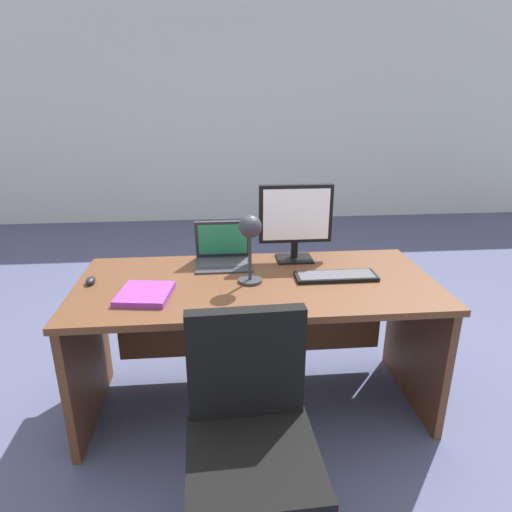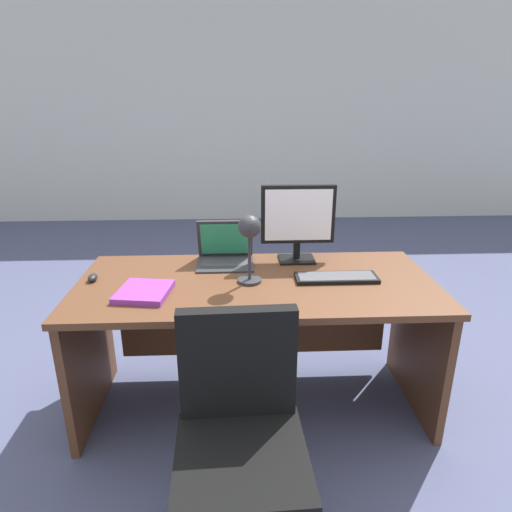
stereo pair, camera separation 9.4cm
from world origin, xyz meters
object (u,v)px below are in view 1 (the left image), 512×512
(keyboard, at_px, (336,276))
(office_chair, at_px, (251,463))
(desk, at_px, (256,315))
(laptop, at_px, (223,250))
(book, at_px, (145,294))
(mouse, at_px, (91,280))
(monitor, at_px, (296,218))
(desk_lamp, at_px, (250,235))

(keyboard, height_order, office_chair, office_chair)
(desk, distance_m, office_chair, 0.87)
(laptop, xyz_separation_m, office_chair, (0.07, -1.09, -0.44))
(laptop, height_order, book, laptop)
(laptop, bearing_deg, mouse, -159.75)
(book, distance_m, office_chair, 0.89)
(desk, xyz_separation_m, monitor, (0.24, 0.23, 0.47))
(desk, relative_size, desk_lamp, 5.11)
(desk, height_order, desk_lamp, desk_lamp)
(mouse, distance_m, office_chair, 1.18)
(laptop, relative_size, mouse, 3.87)
(keyboard, xyz_separation_m, desk_lamp, (-0.44, -0.03, 0.24))
(monitor, xyz_separation_m, book, (-0.78, -0.42, -0.23))
(desk, height_order, book, book)
(office_chair, bearing_deg, book, 123.60)
(laptop, xyz_separation_m, book, (-0.37, -0.42, -0.06))
(desk, relative_size, mouse, 22.61)
(desk, height_order, office_chair, office_chair)
(laptop, relative_size, office_chair, 0.34)
(office_chair, bearing_deg, desk_lamp, 85.56)
(desk_lamp, height_order, office_chair, desk_lamp)
(laptop, distance_m, book, 0.57)
(monitor, bearing_deg, office_chair, -107.20)
(book, bearing_deg, mouse, 148.48)
(monitor, height_order, desk_lamp, monitor)
(monitor, relative_size, office_chair, 0.47)
(book, bearing_deg, keyboard, 8.16)
(laptop, relative_size, keyboard, 0.74)
(keyboard, distance_m, book, 0.95)
(mouse, xyz_separation_m, book, (0.29, -0.18, -0.00))
(desk_lamp, relative_size, office_chair, 0.38)
(laptop, relative_size, book, 1.10)
(desk, bearing_deg, office_chair, -96.29)
(desk, bearing_deg, keyboard, -7.64)
(laptop, bearing_deg, keyboard, -26.88)
(mouse, bearing_deg, book, -31.52)
(book, bearing_deg, monitor, 28.57)
(laptop, distance_m, mouse, 0.71)
(monitor, bearing_deg, keyboard, -60.24)
(desk, height_order, keyboard, keyboard)
(laptop, height_order, keyboard, laptop)
(mouse, xyz_separation_m, office_chair, (0.73, -0.84, -0.39))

